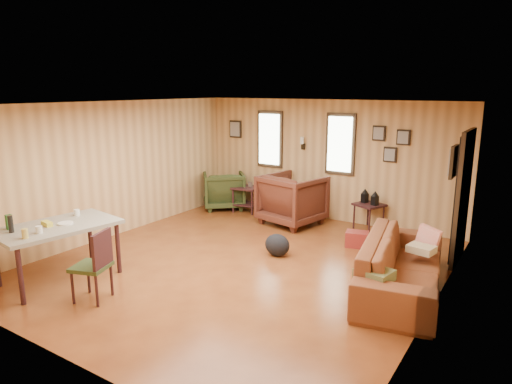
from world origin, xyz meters
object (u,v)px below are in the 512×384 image
at_px(end_table, 246,195).
at_px(side_table, 369,203).
at_px(recliner_brown, 292,197).
at_px(recliner_green, 224,188).
at_px(sofa, 403,256).
at_px(dining_table, 56,230).

relative_size(end_table, side_table, 0.88).
relative_size(recliner_brown, end_table, 1.61).
bearing_deg(recliner_brown, recliner_green, 4.36).
bearing_deg(recliner_brown, sofa, 156.49).
distance_m(sofa, side_table, 2.66).
relative_size(recliner_brown, dining_table, 0.65).
bearing_deg(recliner_green, sofa, 113.41).
height_order(sofa, end_table, sofa).
xyz_separation_m(end_table, dining_table, (-0.18, -4.38, 0.35)).
relative_size(recliner_brown, side_table, 1.42).
height_order(recliner_green, end_table, recliner_green).
distance_m(sofa, recliner_brown, 3.25).
relative_size(recliner_brown, recliner_green, 1.22).
distance_m(sofa, recliner_green, 4.98).
bearing_deg(recliner_green, side_table, 142.52).
bearing_deg(side_table, recliner_green, -176.08).
bearing_deg(recliner_brown, dining_table, 82.56).
height_order(side_table, dining_table, dining_table).
xyz_separation_m(sofa, end_table, (-3.91, 2.13, -0.09)).
distance_m(end_table, dining_table, 4.40).
height_order(sofa, dining_table, dining_table).
bearing_deg(recliner_green, end_table, 139.84).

